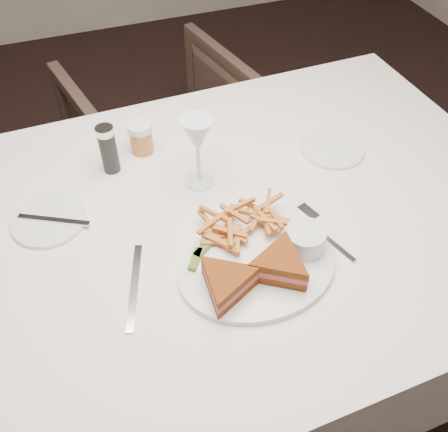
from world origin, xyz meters
TOP-DOWN VIEW (x-y plane):
  - ground at (0.00, 0.00)m, footprint 5.00×5.00m
  - table at (0.22, -0.06)m, footprint 1.48×1.01m
  - chair_far at (0.31, 0.84)m, footprint 0.75×0.72m
  - table_setting at (0.23, -0.12)m, footprint 0.85×0.62m

SIDE VIEW (x-z plane):
  - ground at x=0.00m, z-range 0.00..0.00m
  - chair_far at x=0.31m, z-range 0.00..0.66m
  - table at x=0.22m, z-range 0.00..0.75m
  - table_setting at x=0.23m, z-range 0.70..0.88m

